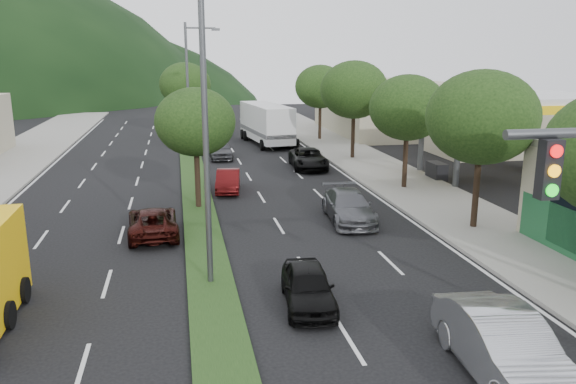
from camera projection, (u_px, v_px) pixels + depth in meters
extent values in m
cube|color=gray|center=(382.00, 171.00, 37.76)|extent=(5.00, 90.00, 0.15)
cube|color=#1B3413|center=(193.00, 170.00, 38.27)|extent=(1.60, 56.00, 0.12)
cube|color=black|center=(549.00, 169.00, 9.69)|extent=(0.35, 0.25, 1.05)
cube|color=silver|center=(501.00, 99.00, 34.95)|extent=(12.00, 8.00, 0.50)
cube|color=yellow|center=(500.00, 105.00, 35.04)|extent=(12.20, 8.20, 0.50)
cylinder|color=#47494C|center=(458.00, 150.00, 32.46)|extent=(0.36, 0.36, 4.60)
cylinder|color=#47494C|center=(422.00, 138.00, 37.22)|extent=(0.36, 0.36, 4.60)
cylinder|color=#47494C|center=(530.00, 135.00, 38.73)|extent=(0.36, 0.36, 4.60)
cube|color=black|center=(437.00, 171.00, 35.25)|extent=(0.80, 1.60, 1.10)
cube|color=black|center=(550.00, 167.00, 36.76)|extent=(0.80, 1.60, 1.10)
cube|color=#C1BA99|center=(382.00, 107.00, 56.59)|extent=(10.00, 16.00, 5.20)
cylinder|color=black|center=(477.00, 185.00, 24.80)|extent=(0.28, 0.28, 3.81)
ellipsoid|color=black|center=(482.00, 117.00, 24.09)|extent=(4.80, 4.80, 4.08)
cylinder|color=black|center=(405.00, 156.00, 32.45)|extent=(0.28, 0.28, 3.58)
ellipsoid|color=black|center=(408.00, 108.00, 31.79)|extent=(4.40, 4.40, 3.74)
cylinder|color=black|center=(353.00, 131.00, 41.95)|extent=(0.28, 0.28, 3.92)
ellipsoid|color=black|center=(354.00, 90.00, 41.22)|extent=(5.00, 5.00, 4.25)
cylinder|color=black|center=(320.00, 119.00, 51.51)|extent=(0.28, 0.28, 3.70)
ellipsoid|color=black|center=(320.00, 87.00, 50.82)|extent=(4.60, 4.60, 3.91)
cylinder|color=black|center=(197.00, 174.00, 28.33)|extent=(0.28, 0.28, 3.36)
ellipsoid|color=black|center=(195.00, 122.00, 27.70)|extent=(4.00, 4.00, 3.40)
cylinder|color=black|center=(187.00, 117.00, 53.06)|extent=(0.28, 0.28, 3.81)
ellipsoid|color=black|center=(185.00, 84.00, 52.35)|extent=(4.80, 4.80, 4.08)
cylinder|color=#47494C|center=(206.00, 139.00, 18.04)|extent=(0.20, 0.20, 10.00)
cylinder|color=#47494C|center=(188.00, 92.00, 41.87)|extent=(0.20, 0.20, 10.00)
cylinder|color=#47494C|center=(200.00, 28.00, 40.99)|extent=(2.20, 0.12, 0.12)
cube|color=#47494C|center=(216.00, 29.00, 41.22)|extent=(0.60, 0.25, 0.18)
imported|color=#A5A8AD|center=(504.00, 347.00, 13.43)|extent=(2.07, 5.10, 1.65)
imported|color=black|center=(153.00, 222.00, 24.30)|extent=(2.30, 4.56, 1.24)
imported|color=black|center=(308.00, 286.00, 17.43)|extent=(1.87, 3.88, 1.28)
imported|color=#54555A|center=(349.00, 206.00, 26.42)|extent=(2.39, 5.03, 1.42)
imported|color=#500D0E|center=(228.00, 181.00, 32.25)|extent=(1.77, 3.88, 1.23)
imported|color=black|center=(308.00, 159.00, 38.85)|extent=(2.64, 5.10, 1.38)
imported|color=#434448|center=(221.00, 149.00, 42.55)|extent=(1.71, 4.18, 1.42)
imported|color=black|center=(285.00, 138.00, 49.25)|extent=(1.89, 4.40, 1.26)
cylinder|color=black|center=(8.00, 315.00, 15.99)|extent=(0.28, 0.82, 0.82)
cylinder|color=black|center=(23.00, 290.00, 17.70)|extent=(0.28, 0.82, 0.82)
cube|color=white|center=(266.00, 122.00, 49.35)|extent=(3.59, 9.29, 3.02)
cube|color=slate|center=(266.00, 130.00, 49.53)|extent=(3.65, 9.30, 0.35)
cylinder|color=black|center=(243.00, 134.00, 52.67)|extent=(0.46, 0.94, 0.91)
cylinder|color=black|center=(269.00, 133.00, 53.43)|extent=(0.46, 0.94, 0.91)
cylinder|color=black|center=(246.00, 136.00, 51.67)|extent=(0.46, 0.94, 0.91)
cylinder|color=black|center=(272.00, 135.00, 52.43)|extent=(0.46, 0.94, 0.91)
cylinder|color=black|center=(263.00, 145.00, 46.32)|extent=(0.46, 0.94, 0.91)
cylinder|color=black|center=(291.00, 143.00, 47.08)|extent=(0.46, 0.94, 0.91)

